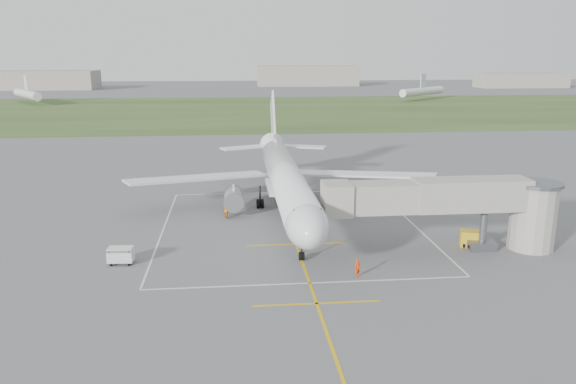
{
  "coord_description": "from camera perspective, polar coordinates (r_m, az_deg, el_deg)",
  "views": [
    {
      "loc": [
        -6.2,
        -63.64,
        18.77
      ],
      "look_at": [
        -0.23,
        -4.0,
        4.0
      ],
      "focal_mm": 35.0,
      "sensor_mm": 36.0,
      "label": 1
    }
  ],
  "objects": [
    {
      "name": "ground",
      "position": [
        66.64,
        -0.15,
        -2.52
      ],
      "size": [
        700.0,
        700.0,
        0.0
      ],
      "primitive_type": "plane",
      "color": "#59595C",
      "rests_on": "ground"
    },
    {
      "name": "grass_strip",
      "position": [
        194.64,
        -3.91,
        8.28
      ],
      "size": [
        700.0,
        120.0,
        0.02
      ],
      "primitive_type": "cube",
      "color": "#314920",
      "rests_on": "ground"
    },
    {
      "name": "airliner",
      "position": [
        66.27,
        -0.21,
        1.31
      ],
      "size": [
        38.93,
        46.75,
        13.52
      ],
      "color": "silver",
      "rests_on": "ground"
    },
    {
      "name": "ramp_worker_wing",
      "position": [
        66.35,
        -6.21,
        -1.82
      ],
      "size": [
        1.05,
        1.14,
        1.9
      ],
      "primitive_type": "imported",
      "rotation": [
        0.0,
        0.0,
        2.03
      ],
      "color": "orange",
      "rests_on": "ground"
    },
    {
      "name": "gpu_unit",
      "position": [
        59.17,
        18.15,
        -4.54
      ],
      "size": [
        2.51,
        2.06,
        1.64
      ],
      "rotation": [
        0.0,
        0.0,
        -0.3
      ],
      "color": "gold",
      "rests_on": "ground"
    },
    {
      "name": "jet_bridge",
      "position": [
        56.49,
        17.32,
        -1.18
      ],
      "size": [
        23.4,
        5.0,
        7.2
      ],
      "color": "gray",
      "rests_on": "ground"
    },
    {
      "name": "distant_aircraft",
      "position": [
        231.34,
        -5.69,
        10.02
      ],
      "size": [
        181.7,
        29.03,
        8.85
      ],
      "color": "silver",
      "rests_on": "ground"
    },
    {
      "name": "distant_hangars",
      "position": [
        329.26,
        -7.6,
        11.36
      ],
      "size": [
        345.0,
        49.0,
        12.0
      ],
      "color": "gray",
      "rests_on": "ground"
    },
    {
      "name": "baggage_cart",
      "position": [
        53.96,
        -16.63,
        -6.21
      ],
      "size": [
        2.33,
        1.48,
        1.57
      ],
      "rotation": [
        0.0,
        0.0,
        -0.06
      ],
      "color": "silver",
      "rests_on": "ground"
    },
    {
      "name": "ramp_worker_nose",
      "position": [
        49.14,
        7.08,
        -7.7
      ],
      "size": [
        0.71,
        0.64,
        1.62
      ],
      "primitive_type": "imported",
      "rotation": [
        0.0,
        0.0,
        0.56
      ],
      "color": "#ED4007",
      "rests_on": "ground"
    },
    {
      "name": "apron_markings",
      "position": [
        61.1,
        0.38,
        -4.04
      ],
      "size": [
        28.2,
        60.0,
        0.01
      ],
      "color": "gold",
      "rests_on": "ground"
    }
  ]
}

